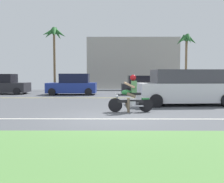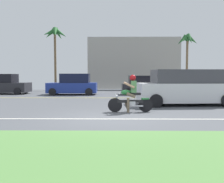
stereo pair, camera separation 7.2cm
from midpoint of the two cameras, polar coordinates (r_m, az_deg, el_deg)
name	(u,v)px [view 2 (the right image)]	position (r m, az deg, el deg)	size (l,w,h in m)	color
ground	(112,108)	(11.88, 0.22, -3.82)	(56.00, 30.00, 0.04)	#4C4F54
grass_median	(108,154)	(4.91, -0.51, -14.16)	(56.00, 3.80, 0.06)	#548442
lane_line_near	(111,119)	(8.83, 0.05, -6.28)	(50.40, 0.12, 0.01)	silver
lane_line_far	(113,98)	(16.98, 0.37, -1.46)	(50.40, 0.12, 0.01)	yellow
motorcyclist	(131,96)	(10.43, 4.50, -1.11)	(1.87, 0.61, 1.57)	black
suv_nearby	(186,88)	(13.53, 16.69, 0.84)	(5.15, 2.47, 1.83)	silver
parked_car_0	(3,85)	(22.52, -23.50, 1.45)	(4.10, 1.97, 1.65)	#232328
parked_car_1	(73,85)	(20.12, -8.74, 1.50)	(3.89, 1.97, 1.67)	navy
parked_car_2	(144,86)	(20.24, 7.37, 1.34)	(3.65, 1.87, 1.51)	#232328
parked_car_3	(193,85)	(21.93, 18.20, 1.33)	(4.15, 2.18, 1.48)	silver
palm_tree_0	(187,44)	(25.52, 16.92, 10.39)	(2.19, 2.22, 5.52)	brown
palm_tree_1	(55,37)	(26.07, -12.85, 11.97)	(2.51, 2.49, 6.35)	brown
building_far	(133,64)	(29.88, 4.88, 6.31)	(10.36, 4.00, 5.78)	#A8A399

